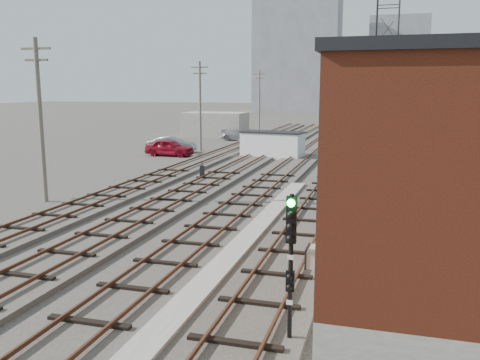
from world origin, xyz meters
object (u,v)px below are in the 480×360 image
at_px(site_trailer, 273,145).
at_px(car_silver, 172,145).
at_px(signal_mast, 291,260).
at_px(switch_stand, 202,172).
at_px(car_grey, 238,135).
at_px(car_red, 169,148).

relative_size(site_trailer, car_silver, 1.29).
distance_m(signal_mast, switch_stand, 23.62).
bearing_deg(signal_mast, car_silver, 117.70).
xyz_separation_m(site_trailer, car_silver, (-10.51, 1.12, -0.45)).
distance_m(car_silver, car_grey, 13.57).
bearing_deg(car_grey, signal_mast, -153.34).
bearing_deg(site_trailer, car_red, -162.99).
relative_size(site_trailer, car_grey, 1.36).
bearing_deg(car_silver, car_grey, -20.68).
height_order(car_red, car_silver, car_red).
bearing_deg(car_grey, site_trailer, -143.50).
xyz_separation_m(signal_mast, switch_stand, (-10.13, 21.28, -1.66)).
bearing_deg(signal_mast, car_grey, 107.65).
distance_m(signal_mast, car_grey, 50.72).
relative_size(switch_stand, site_trailer, 0.20).
xyz_separation_m(signal_mast, site_trailer, (-7.91, 33.97, -1.00)).
bearing_deg(switch_stand, car_red, 120.28).
bearing_deg(car_silver, signal_mast, -159.99).
bearing_deg(car_grey, switch_stand, -160.02).
distance_m(signal_mast, car_silver, 39.66).
bearing_deg(signal_mast, site_trailer, 103.11).
bearing_deg(site_trailer, car_grey, 126.03).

